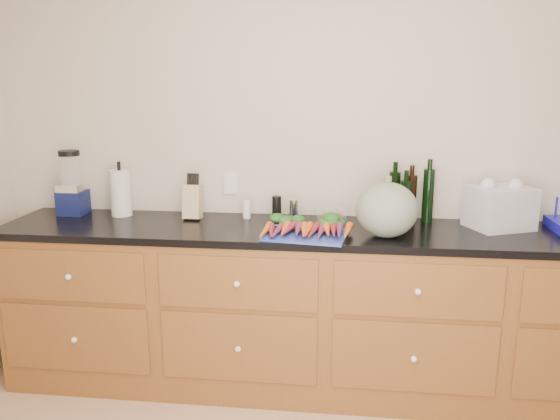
# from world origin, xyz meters

# --- Properties ---
(wall_back) EXTENTS (4.10, 0.05, 2.60)m
(wall_back) POSITION_xyz_m (0.00, 1.62, 1.30)
(wall_back) COLOR beige
(wall_back) RESTS_ON ground
(cabinets) EXTENTS (3.60, 0.64, 0.90)m
(cabinets) POSITION_xyz_m (0.00, 1.30, 0.45)
(cabinets) COLOR brown
(cabinets) RESTS_ON ground
(countertop) EXTENTS (3.64, 0.62, 0.04)m
(countertop) POSITION_xyz_m (0.00, 1.30, 0.92)
(countertop) COLOR black
(countertop) RESTS_ON cabinets
(cutting_board) EXTENTS (0.45, 0.37, 0.01)m
(cutting_board) POSITION_xyz_m (-0.11, 1.14, 0.95)
(cutting_board) COLOR #2E45AC
(cutting_board) RESTS_ON countertop
(carrots) EXTENTS (0.46, 0.31, 0.06)m
(carrots) POSITION_xyz_m (-0.11, 1.18, 0.98)
(carrots) COLOR orange
(carrots) RESTS_ON cutting_board
(squash) EXTENTS (0.32, 0.32, 0.28)m
(squash) POSITION_xyz_m (0.30, 1.18, 1.08)
(squash) COLOR #606D5B
(squash) RESTS_ON countertop
(blender_appliance) EXTENTS (0.15, 0.15, 0.38)m
(blender_appliance) POSITION_xyz_m (-1.54, 1.46, 1.11)
(blender_appliance) COLOR #0F1647
(blender_appliance) RESTS_ON countertop
(paper_towel) EXTENTS (0.12, 0.12, 0.27)m
(paper_towel) POSITION_xyz_m (-1.24, 1.46, 1.08)
(paper_towel) COLOR silver
(paper_towel) RESTS_ON countertop
(knife_block) EXTENTS (0.10, 0.10, 0.20)m
(knife_block) POSITION_xyz_m (-0.79, 1.44, 1.04)
(knife_block) COLOR tan
(knife_block) RESTS_ON countertop
(grinder_salt) EXTENTS (0.05, 0.05, 0.11)m
(grinder_salt) POSITION_xyz_m (-0.48, 1.48, 0.99)
(grinder_salt) COLOR silver
(grinder_salt) RESTS_ON countertop
(grinder_pepper) EXTENTS (0.05, 0.05, 0.13)m
(grinder_pepper) POSITION_xyz_m (-0.31, 1.48, 1.01)
(grinder_pepper) COLOR black
(grinder_pepper) RESTS_ON countertop
(canister_chrome) EXTENTS (0.05, 0.05, 0.12)m
(canister_chrome) POSITION_xyz_m (-0.21, 1.48, 1.00)
(canister_chrome) COLOR white
(canister_chrome) RESTS_ON countertop
(tomato_box) EXTENTS (0.17, 0.13, 0.08)m
(tomato_box) POSITION_xyz_m (0.01, 1.47, 0.98)
(tomato_box) COLOR white
(tomato_box) RESTS_ON countertop
(bottles) EXTENTS (0.25, 0.13, 0.30)m
(bottles) POSITION_xyz_m (0.45, 1.51, 1.08)
(bottles) COLOR black
(bottles) RESTS_ON countertop
(grocery_bag) EXTENTS (0.38, 0.35, 0.23)m
(grocery_bag) POSITION_xyz_m (0.92, 1.42, 1.05)
(grocery_bag) COLOR silver
(grocery_bag) RESTS_ON countertop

